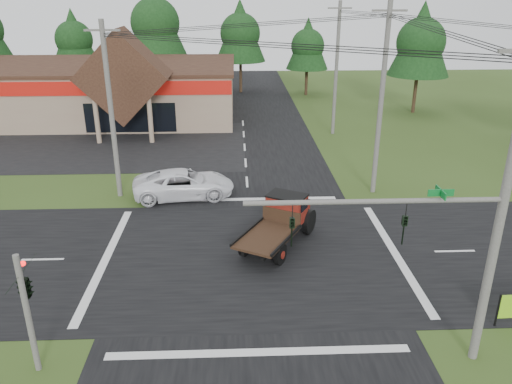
{
  "coord_description": "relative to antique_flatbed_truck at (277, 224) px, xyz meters",
  "views": [
    {
      "loc": [
        -0.67,
        -21.23,
        11.93
      ],
      "look_at": [
        0.31,
        2.79,
        2.2
      ],
      "focal_mm": 35.0,
      "sensor_mm": 36.0,
      "label": 1
    }
  ],
  "objects": [
    {
      "name": "tree_row_d",
      "position": [
        -1.3,
        40.96,
        6.19
      ],
      "size": [
        6.16,
        6.16,
        11.11
      ],
      "color": "#332316",
      "rests_on": "ground"
    },
    {
      "name": "utility_pole_nw",
      "position": [
        -9.3,
        6.96,
        4.2
      ],
      "size": [
        2.0,
        0.3,
        10.5
      ],
      "color": "#595651",
      "rests_on": "ground"
    },
    {
      "name": "tree_side_ne",
      "position": [
        16.7,
        28.96,
        6.19
      ],
      "size": [
        6.16,
        6.16,
        11.11
      ],
      "color": "#332316",
      "rests_on": "ground"
    },
    {
      "name": "utility_pole_ne",
      "position": [
        6.7,
        6.96,
        4.7
      ],
      "size": [
        2.0,
        0.3,
        11.5
      ],
      "color": "#595651",
      "rests_on": "ground"
    },
    {
      "name": "white_pickup",
      "position": [
        -5.26,
        6.62,
        -0.33
      ],
      "size": [
        6.45,
        3.6,
        1.71
      ],
      "primitive_type": "imported",
      "rotation": [
        0.0,
        0.0,
        1.7
      ],
      "color": "white",
      "rests_on": "ground"
    },
    {
      "name": "tree_row_b",
      "position": [
        -21.3,
        40.96,
        5.52
      ],
      "size": [
        5.6,
        5.6,
        10.1
      ],
      "color": "#332316",
      "rests_on": "ground"
    },
    {
      "name": "road_ew",
      "position": [
        -1.3,
        -1.04,
        -1.18
      ],
      "size": [
        120.0,
        12.0,
        0.02
      ],
      "primitive_type": "cube",
      "color": "black",
      "rests_on": "ground"
    },
    {
      "name": "utility_pole_nr",
      "position": [
        6.2,
        -8.54,
        4.45
      ],
      "size": [
        2.0,
        0.3,
        11.0
      ],
      "color": "#595651",
      "rests_on": "ground"
    },
    {
      "name": "cvs_building",
      "position": [
        -17.01,
        28.53,
        1.59
      ],
      "size": [
        30.4,
        18.2,
        9.19
      ],
      "color": "gray",
      "rests_on": "ground"
    },
    {
      "name": "ground",
      "position": [
        -1.3,
        -1.04,
        -1.19
      ],
      "size": [
        120.0,
        120.0,
        0.0
      ],
      "primitive_type": "plane",
      "color": "#33481A",
      "rests_on": "ground"
    },
    {
      "name": "utility_pole_n",
      "position": [
        6.7,
        20.96,
        4.55
      ],
      "size": [
        2.0,
        0.3,
        11.2
      ],
      "color": "#595651",
      "rests_on": "ground"
    },
    {
      "name": "road_ns",
      "position": [
        -1.3,
        -1.04,
        -1.18
      ],
      "size": [
        12.0,
        120.0,
        0.02
      ],
      "primitive_type": "cube",
      "color": "black",
      "rests_on": "ground"
    },
    {
      "name": "tree_row_e",
      "position": [
        6.7,
        38.96,
        4.85
      ],
      "size": [
        5.04,
        5.04,
        9.09
      ],
      "color": "#332316",
      "rests_on": "ground"
    },
    {
      "name": "tree_row_c",
      "position": [
        -11.3,
        39.96,
        7.53
      ],
      "size": [
        7.28,
        7.28,
        13.13
      ],
      "color": "#332316",
      "rests_on": "ground"
    },
    {
      "name": "parking_apron",
      "position": [
        -15.3,
        17.96,
        -1.17
      ],
      "size": [
        28.0,
        14.0,
        0.02
      ],
      "primitive_type": "cube",
      "color": "black",
      "rests_on": "ground"
    },
    {
      "name": "antique_flatbed_truck",
      "position": [
        0.0,
        0.0,
        0.0
      ],
      "size": [
        4.68,
        6.01,
        2.37
      ],
      "primitive_type": null,
      "rotation": [
        0.0,
        0.0,
        -0.51
      ],
      "color": "#5B100D",
      "rests_on": "ground"
    },
    {
      "name": "traffic_signal_corner",
      "position": [
        -8.8,
        -8.36,
        2.34
      ],
      "size": [
        0.53,
        2.48,
        4.4
      ],
      "color": "#595651",
      "rests_on": "ground"
    },
    {
      "name": "traffic_signal_mast",
      "position": [
        4.52,
        -8.54,
        3.24
      ],
      "size": [
        8.12,
        0.24,
        7.0
      ],
      "color": "#595651",
      "rests_on": "ground"
    }
  ]
}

